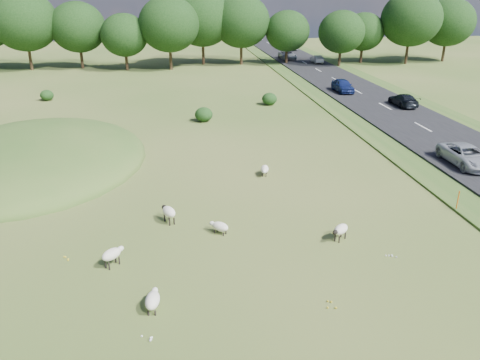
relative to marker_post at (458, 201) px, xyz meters
name	(u,v)px	position (x,y,z in m)	size (l,w,h in m)	color
ground	(195,126)	(-13.72, 19.74, -0.60)	(160.00, 160.00, 0.00)	#34591C
mound	(33,161)	(-25.72, 11.74, -0.60)	(16.00, 20.00, 4.00)	#33561E
road	(363,95)	(6.28, 29.74, -0.47)	(8.00, 150.00, 0.25)	black
treeline	(176,24)	(-14.77, 55.18, 5.97)	(96.28, 14.66, 11.70)	black
shrubs	(183,103)	(-14.55, 26.18, 0.05)	(25.74, 12.95, 1.35)	black
marker_post	(458,201)	(0.00, 0.00, 0.00)	(0.06, 0.06, 1.20)	#D8590C
sheep_0	(220,226)	(-13.38, -0.83, -0.20)	(1.07, 0.98, 0.64)	beige
sheep_1	(112,254)	(-18.40, -3.17, 0.00)	(1.09, 1.11, 0.86)	beige
sheep_2	(169,212)	(-15.93, 0.74, 0.04)	(0.95, 1.30, 0.91)	beige
sheep_3	(265,169)	(-9.65, 6.77, -0.17)	(0.75, 1.23, 0.68)	beige
sheep_4	(340,230)	(-7.57, -2.31, -0.01)	(1.13, 1.01, 0.84)	beige
sheep_5	(153,300)	(-16.51, -6.57, -0.14)	(0.68, 1.29, 0.72)	beige
car_0	(291,46)	(8.18, 73.57, 0.40)	(2.11, 5.20, 1.51)	silver
car_3	(287,55)	(4.38, 60.23, 0.39)	(2.46, 5.33, 1.48)	#A2A4A9
car_4	(343,85)	(4.38, 31.53, 0.40)	(1.77, 4.39, 1.50)	navy
car_5	(467,155)	(4.38, 6.26, 0.32)	(2.22, 4.81, 1.34)	#B6B9BF
car_6	(403,100)	(8.18, 23.66, 0.28)	(1.76, 4.34, 1.26)	black
car_7	(317,59)	(8.18, 55.11, 0.27)	(1.32, 3.79, 1.25)	silver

